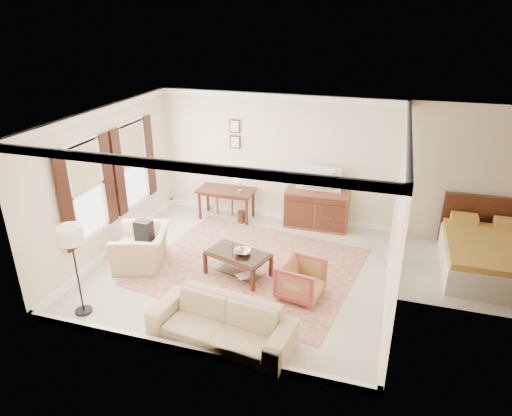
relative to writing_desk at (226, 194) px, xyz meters
The scene contains 21 objects.
room_shell 2.98m from the writing_desk, 62.63° to the right, with size 5.51×5.01×2.91m.
annex_bedroom 5.64m from the writing_desk, ahead, with size 3.00×2.70×2.90m.
window_front 3.35m from the writing_desk, 120.43° to the right, with size 0.12×1.56×1.80m, color #CCB284, non-canonical shape.
window_rear 2.22m from the writing_desk, 144.27° to the right, with size 0.12×1.56×1.80m, color #CCB284, non-canonical shape.
doorway 3.85m from the writing_desk, ahead, with size 0.10×1.12×2.25m, color white, non-canonical shape.
rug 2.40m from the writing_desk, 57.94° to the right, with size 3.84×3.29×0.01m, color maroon.
writing_desk is the anchor object (origin of this frame).
desk_chair 0.38m from the writing_desk, 106.91° to the left, with size 0.45×0.45×1.05m, color brown, non-canonical shape.
desk_lamp 0.50m from the writing_desk, ahead, with size 0.32×0.32×0.50m, color silver, non-canonical shape.
framed_prints 1.39m from the writing_desk, 75.94° to the left, with size 0.25×0.04×0.68m, color #431F13, non-canonical shape.
sideboard 2.12m from the writing_desk, ahead, with size 1.40×0.54×0.86m, color brown.
tv 2.23m from the writing_desk, ahead, with size 0.95×0.55×0.12m, color black.
coffee_table 2.59m from the writing_desk, 64.80° to the right, with size 1.27×0.95×0.48m.
fruit_bowl 2.64m from the writing_desk, 63.13° to the right, with size 0.42×0.42×0.10m, color silver.
book_a 2.45m from the writing_desk, 66.53° to the right, with size 0.28×0.04×0.38m, color brown.
book_b 2.83m from the writing_desk, 63.59° to the right, with size 0.28×0.03×0.38m, color brown.
striped_armchair 3.56m from the writing_desk, 48.64° to the right, with size 0.71×0.67×0.73m, color #9B213C.
club_armchair 2.61m from the writing_desk, 107.65° to the right, with size 1.11×0.72×0.97m, color tan.
backpack 2.55m from the writing_desk, 107.19° to the right, with size 0.32×0.22×0.40m, color black.
sofa 4.39m from the writing_desk, 70.45° to the right, with size 2.15×0.63×0.84m, color tan.
floor_lamp 4.31m from the writing_desk, 102.82° to the right, with size 0.38×0.38×1.55m.
Camera 1 is at (2.49, -7.13, 4.54)m, focal length 32.00 mm.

